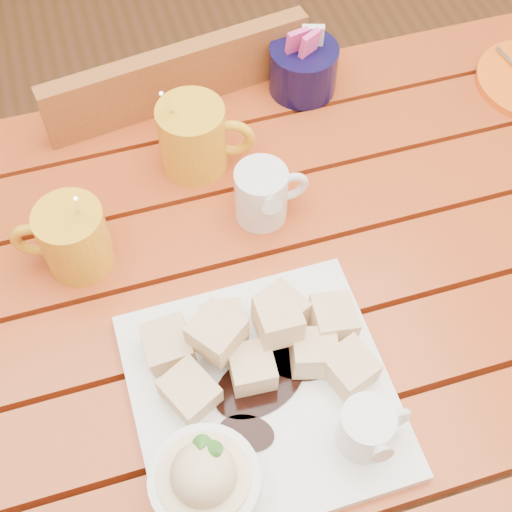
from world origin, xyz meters
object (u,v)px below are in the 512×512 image
object	(u,v)px
coffee_mug_right	(195,137)
chair_far	(174,173)
dessert_plate	(253,405)
coffee_mug_left	(72,238)
table	(246,339)

from	to	relation	value
coffee_mug_right	chair_far	size ratio (longest dim) A/B	0.18
coffee_mug_right	chair_far	bearing A→B (deg)	109.97
dessert_plate	coffee_mug_right	bearing A→B (deg)	85.21
chair_far	coffee_mug_left	bearing A→B (deg)	54.53
dessert_plate	chair_far	bearing A→B (deg)	87.76
dessert_plate	coffee_mug_right	xyz separation A→B (m)	(0.03, 0.38, 0.02)
table	coffee_mug_right	bearing A→B (deg)	90.38
coffee_mug_right	chair_far	xyz separation A→B (m)	(-0.01, 0.23, -0.33)
chair_far	dessert_plate	bearing A→B (deg)	79.56
coffee_mug_left	chair_far	world-z (taller)	coffee_mug_left
table	coffee_mug_left	bearing A→B (deg)	147.49
table	dessert_plate	world-z (taller)	dessert_plate
coffee_mug_left	chair_far	distance (m)	0.50
dessert_plate	chair_far	distance (m)	0.68
table	dessert_plate	bearing A→B (deg)	-102.80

